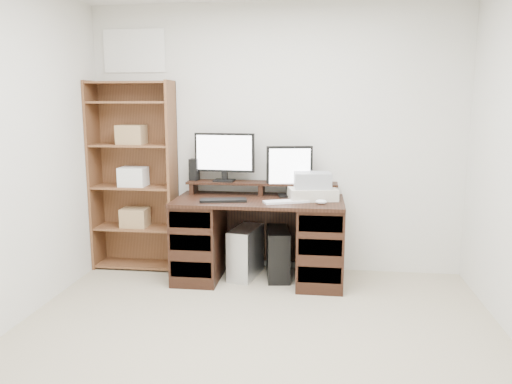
% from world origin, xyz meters
% --- Properties ---
extents(room, '(3.54, 4.04, 2.54)m').
position_xyz_m(room, '(-0.00, 0.00, 1.25)').
color(room, tan).
rests_on(room, ground).
extents(desk, '(1.50, 0.70, 0.75)m').
position_xyz_m(desk, '(-0.11, 1.64, 0.39)').
color(desk, black).
rests_on(desk, ground).
extents(riser_shelf, '(1.40, 0.22, 0.12)m').
position_xyz_m(riser_shelf, '(-0.11, 1.85, 0.84)').
color(riser_shelf, black).
rests_on(riser_shelf, desk).
extents(monitor_wide, '(0.57, 0.16, 0.45)m').
position_xyz_m(monitor_wide, '(-0.46, 1.86, 1.12)').
color(monitor_wide, black).
rests_on(monitor_wide, riser_shelf).
extents(monitor_small, '(0.42, 0.19, 0.46)m').
position_xyz_m(monitor_small, '(0.15, 1.82, 1.00)').
color(monitor_small, black).
rests_on(monitor_small, desk).
extents(speaker, '(0.09, 0.09, 0.20)m').
position_xyz_m(speaker, '(-0.76, 1.88, 0.97)').
color(speaker, black).
rests_on(speaker, riser_shelf).
extents(keyboard_black, '(0.42, 0.21, 0.02)m').
position_xyz_m(keyboard_black, '(-0.41, 1.48, 0.76)').
color(keyboard_black, black).
rests_on(keyboard_black, desk).
extents(keyboard_white, '(0.41, 0.26, 0.02)m').
position_xyz_m(keyboard_white, '(0.14, 1.50, 0.76)').
color(keyboard_white, white).
rests_on(keyboard_white, desk).
extents(mouse, '(0.11, 0.09, 0.04)m').
position_xyz_m(mouse, '(0.44, 1.48, 0.77)').
color(mouse, white).
rests_on(mouse, desk).
extents(printer, '(0.47, 0.39, 0.10)m').
position_xyz_m(printer, '(0.36, 1.69, 0.80)').
color(printer, beige).
rests_on(printer, desk).
extents(basket, '(0.34, 0.26, 0.14)m').
position_xyz_m(basket, '(0.36, 1.69, 0.92)').
color(basket, '#94989E').
rests_on(basket, printer).
extents(tower_silver, '(0.29, 0.49, 0.46)m').
position_xyz_m(tower_silver, '(-0.24, 1.70, 0.23)').
color(tower_silver, silver).
rests_on(tower_silver, ground).
extents(tower_black, '(0.26, 0.48, 0.46)m').
position_xyz_m(tower_black, '(0.06, 1.71, 0.23)').
color(tower_black, black).
rests_on(tower_black, ground).
extents(bookshelf, '(0.80, 0.30, 1.80)m').
position_xyz_m(bookshelf, '(-1.35, 1.86, 0.92)').
color(bookshelf, brown).
rests_on(bookshelf, ground).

